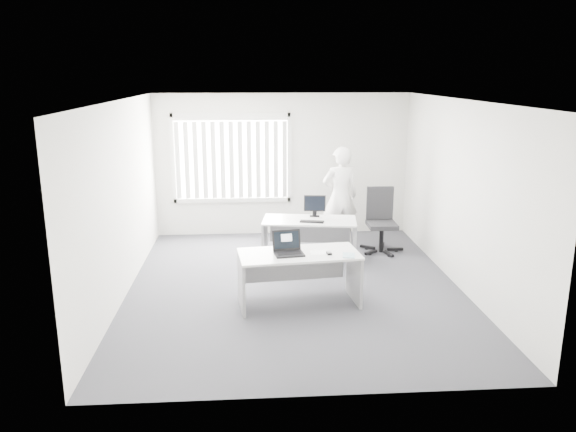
{
  "coord_description": "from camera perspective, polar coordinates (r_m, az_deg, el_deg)",
  "views": [
    {
      "loc": [
        -0.66,
        -8.02,
        3.17
      ],
      "look_at": [
        -0.09,
        0.15,
        1.08
      ],
      "focal_mm": 35.0,
      "sensor_mm": 36.0,
      "label": 1
    }
  ],
  "objects": [
    {
      "name": "wall_front",
      "position": [
        5.36,
        3.3,
        -5.01
      ],
      "size": [
        5.0,
        0.02,
        2.8
      ],
      "primitive_type": "cube",
      "color": "silver",
      "rests_on": "ground"
    },
    {
      "name": "blinds",
      "position": [
        11.05,
        -5.76,
        5.66
      ],
      "size": [
        2.2,
        0.1,
        1.5
      ],
      "primitive_type": null,
      "color": "silver",
      "rests_on": "wall_back"
    },
    {
      "name": "wall_back",
      "position": [
        11.18,
        -0.58,
        5.21
      ],
      "size": [
        5.0,
        0.02,
        2.8
      ],
      "primitive_type": "cube",
      "color": "silver",
      "rests_on": "ground"
    },
    {
      "name": "monitor",
      "position": [
        9.82,
        2.73,
        1.03
      ],
      "size": [
        0.39,
        0.15,
        0.38
      ],
      "primitive_type": null,
      "rotation": [
        0.0,
        0.0,
        -0.11
      ],
      "color": "black",
      "rests_on": "desk_far"
    },
    {
      "name": "ground",
      "position": [
        8.65,
        0.65,
        -7.19
      ],
      "size": [
        6.0,
        6.0,
        0.0
      ],
      "primitive_type": "plane",
      "color": "#47474E",
      "rests_on": "ground"
    },
    {
      "name": "wall_right",
      "position": [
        8.8,
        17.14,
        2.07
      ],
      "size": [
        0.02,
        6.0,
        2.8
      ],
      "primitive_type": "cube",
      "color": "silver",
      "rests_on": "ground"
    },
    {
      "name": "laptop",
      "position": [
        7.65,
        0.12,
        -2.88
      ],
      "size": [
        0.44,
        0.41,
        0.31
      ],
      "primitive_type": null,
      "rotation": [
        0.0,
        0.0,
        0.15
      ],
      "color": "black",
      "rests_on": "desk_near"
    },
    {
      "name": "desk_far",
      "position": [
        9.7,
        2.19,
        -1.52
      ],
      "size": [
        1.68,
        0.96,
        0.73
      ],
      "rotation": [
        0.0,
        0.0,
        -0.14
      ],
      "color": "silver",
      "rests_on": "ground"
    },
    {
      "name": "booklet",
      "position": [
        7.71,
        6.2,
        -4.0
      ],
      "size": [
        0.2,
        0.25,
        0.01
      ],
      "primitive_type": "cube",
      "rotation": [
        0.0,
        0.0,
        -0.19
      ],
      "color": "white",
      "rests_on": "desk_near"
    },
    {
      "name": "desk_near",
      "position": [
        7.85,
        1.12,
        -5.24
      ],
      "size": [
        1.73,
        0.95,
        0.76
      ],
      "rotation": [
        0.0,
        0.0,
        0.11
      ],
      "color": "silver",
      "rests_on": "ground"
    },
    {
      "name": "person",
      "position": [
        10.53,
        5.32,
        2.0
      ],
      "size": [
        0.74,
        0.54,
        1.87
      ],
      "primitive_type": "imported",
      "rotation": [
        0.0,
        0.0,
        3.28
      ],
      "color": "white",
      "rests_on": "ground"
    },
    {
      "name": "ceiling",
      "position": [
        8.05,
        0.71,
        11.68
      ],
      "size": [
        5.0,
        6.0,
        0.02
      ],
      "primitive_type": "cube",
      "color": "white",
      "rests_on": "wall_back"
    },
    {
      "name": "keyboard",
      "position": [
        9.48,
        2.44,
        -0.58
      ],
      "size": [
        0.42,
        0.23,
        0.02
      ],
      "primitive_type": "cube",
      "rotation": [
        0.0,
        0.0,
        -0.24
      ],
      "color": "black",
      "rests_on": "desk_far"
    },
    {
      "name": "wall_left",
      "position": [
        8.41,
        -16.56,
        1.57
      ],
      "size": [
        0.02,
        6.0,
        2.8
      ],
      "primitive_type": "cube",
      "color": "silver",
      "rests_on": "ground"
    },
    {
      "name": "window",
      "position": [
        11.1,
        -5.76,
        5.86
      ],
      "size": [
        2.32,
        0.06,
        1.76
      ],
      "primitive_type": "cube",
      "color": "silver",
      "rests_on": "wall_back"
    },
    {
      "name": "mouse",
      "position": [
        7.73,
        4.19,
        -3.74
      ],
      "size": [
        0.07,
        0.11,
        0.04
      ],
      "primitive_type": null,
      "rotation": [
        0.0,
        0.0,
        0.07
      ],
      "color": "#B9B9BB",
      "rests_on": "paper_sheet"
    },
    {
      "name": "paper_sheet",
      "position": [
        7.82,
        3.31,
        -3.7
      ],
      "size": [
        0.28,
        0.2,
        0.0
      ],
      "primitive_type": "cube",
      "rotation": [
        0.0,
        0.0,
        0.02
      ],
      "color": "white",
      "rests_on": "desk_near"
    },
    {
      "name": "office_chair",
      "position": [
        10.36,
        9.42,
        -1.6
      ],
      "size": [
        0.67,
        0.67,
        1.17
      ],
      "rotation": [
        0.0,
        0.0,
        -0.01
      ],
      "color": "black",
      "rests_on": "ground"
    }
  ]
}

